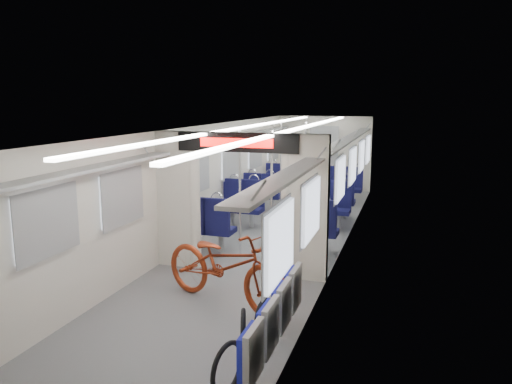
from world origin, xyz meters
TOP-DOWN VIEW (x-y plane):
  - carriage at (0.00, -0.27)m, footprint 12.00×12.02m
  - bicycle at (0.26, -3.34)m, footprint 2.31×1.50m
  - flip_bench at (1.35, -4.73)m, footprint 0.12×2.11m
  - bike_hoop_a at (1.05, -5.35)m, footprint 0.17×0.54m
  - bike_hoop_b at (0.91, -4.47)m, footprint 0.19×0.48m
  - bike_hoop_c at (1.02, -4.02)m, footprint 0.13×0.46m
  - seat_bay_near_left at (-0.93, -0.14)m, footprint 0.96×2.31m
  - seat_bay_near_right at (0.93, 0.31)m, footprint 0.96×2.30m
  - seat_bay_far_left at (-0.94, 3.30)m, footprint 0.91×2.09m
  - seat_bay_far_right at (0.94, 3.12)m, footprint 0.92×2.13m
  - stanchion_near_left at (-0.24, -1.29)m, footprint 0.04×0.04m
  - stanchion_near_right at (0.34, -1.28)m, footprint 0.04×0.04m
  - stanchion_far_left at (-0.25, 1.62)m, footprint 0.04×0.04m
  - stanchion_far_right at (0.26, 1.92)m, footprint 0.04×0.04m

SIDE VIEW (x-z plane):
  - bike_hoop_c at x=1.02m, z-range -0.03..0.43m
  - bike_hoop_b at x=0.91m, z-range -0.03..0.46m
  - bike_hoop_a at x=1.05m, z-range -0.03..0.52m
  - seat_bay_far_left at x=-0.94m, z-range -0.01..1.10m
  - seat_bay_far_right at x=0.94m, z-range -0.01..1.11m
  - bicycle at x=0.26m, z-range 0.00..1.15m
  - seat_bay_near_right at x=0.93m, z-range -0.01..1.16m
  - seat_bay_near_left at x=-0.93m, z-range -0.01..1.16m
  - flip_bench at x=1.35m, z-range 0.32..0.84m
  - stanchion_near_left at x=-0.24m, z-range 0.00..2.30m
  - stanchion_near_right at x=0.34m, z-range 0.00..2.30m
  - stanchion_far_left at x=-0.25m, z-range 0.00..2.30m
  - stanchion_far_right at x=0.26m, z-range 0.00..2.30m
  - carriage at x=0.00m, z-range 0.35..2.66m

